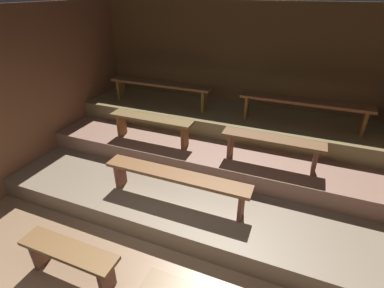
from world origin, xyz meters
The scene contains 12 objects.
ground centered at (0.00, 2.24, -0.04)m, with size 6.47×5.28×0.08m, color #8D6B4E.
wall_back centered at (0.00, 4.51, 1.38)m, with size 6.47×0.06×2.76m, color brown.
wall_left centered at (-2.87, 2.24, 1.38)m, with size 0.06×5.28×2.76m, color brown.
platform_lower centered at (0.00, 2.83, 0.15)m, with size 5.67×3.30×0.29m, color #816F58.
platform_middle centered at (0.00, 3.41, 0.44)m, with size 5.67×2.13×0.29m, color #926B58.
platform_upper centered at (0.00, 3.86, 0.73)m, with size 5.67×1.24×0.29m, color olive.
bench_floor_left centered at (-0.78, 0.42, 0.34)m, with size 1.19×0.28×0.45m.
bench_lower_center centered at (-0.10, 1.79, 0.66)m, with size 2.09×0.28×0.45m.
bench_middle_left centered at (-1.01, 2.77, 0.93)m, with size 1.48×0.28×0.45m.
bench_middle_right centered at (1.01, 2.77, 0.93)m, with size 1.48×0.28×0.45m.
bench_upper_left centered at (-1.34, 3.75, 1.24)m, with size 2.11×0.28×0.45m.
bench_upper_right centered at (1.34, 3.75, 1.24)m, with size 2.11×0.28×0.45m.
Camera 1 is at (1.30, -1.11, 2.95)m, focal length 26.82 mm.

